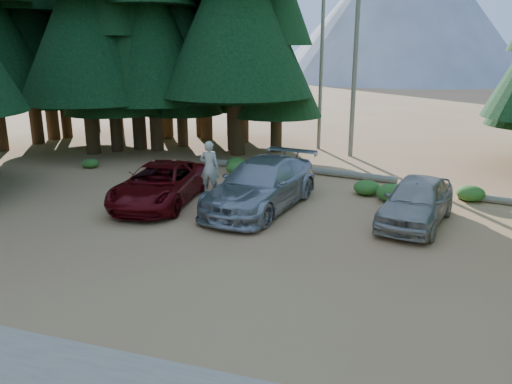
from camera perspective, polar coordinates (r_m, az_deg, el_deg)
ground at (r=13.56m, az=-1.10°, el=-7.69°), size 160.00×160.00×0.00m
forest_belt_north at (r=27.58m, az=9.19°, el=4.41°), size 36.00×7.00×22.00m
snag_front at (r=26.44m, az=11.39°, el=16.90°), size 0.24×0.24×12.00m
snag_back at (r=28.23m, az=7.50°, el=14.97°), size 0.20×0.20×10.00m
mountain_peak at (r=100.44m, az=15.09°, el=19.64°), size 48.00×50.00×28.00m
red_pickup at (r=18.48m, az=-10.93°, el=0.91°), size 3.03×5.49×1.45m
silver_minivan_center at (r=17.56m, az=0.61°, el=0.85°), size 3.27×6.21×1.72m
silver_minivan_right at (r=16.82m, az=17.87°, el=-0.96°), size 2.69×4.76×1.53m
frisbee_player at (r=17.40m, az=-5.35°, el=2.81°), size 0.71×0.50×1.88m
log_left at (r=23.45m, az=-0.27°, el=2.97°), size 4.43×0.82×0.32m
log_mid at (r=22.16m, az=11.12°, el=1.88°), size 3.74×0.95×0.31m
shrub_far_left at (r=21.32m, az=-9.41°, el=1.55°), size 0.76×0.76×0.42m
shrub_left at (r=23.75m, az=-2.29°, el=3.35°), size 0.91×0.91×0.50m
shrub_center_left at (r=22.51m, az=-2.11°, el=2.75°), size 1.06×1.06×0.59m
shrub_center_right at (r=19.82m, az=12.55°, el=0.50°), size 1.02×1.02×0.56m
shrub_right at (r=20.22m, az=23.32°, el=-0.13°), size 1.04×1.04×0.57m
shrub_far_right at (r=19.18m, az=15.30°, el=-0.09°), size 1.16×1.16×0.64m
shrub_edge_west at (r=25.07m, az=-18.40°, el=3.13°), size 0.78×0.78×0.43m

